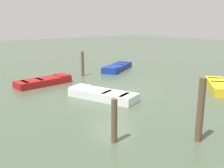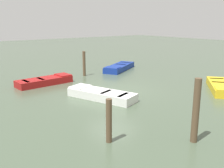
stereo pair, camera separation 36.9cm
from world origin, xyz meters
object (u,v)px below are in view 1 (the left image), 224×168
object	(u,v)px
rowboat_yellow	(219,86)
mooring_piling_mid_left	(114,121)
mooring_piling_near_right	(200,110)
rowboat_blue	(117,67)
rowboat_red	(44,81)
rowboat_white	(102,94)
mooring_piling_far_right	(83,64)

from	to	relation	value
rowboat_yellow	mooring_piling_mid_left	size ratio (longest dim) A/B	2.32
mooring_piling_near_right	mooring_piling_mid_left	world-z (taller)	mooring_piling_near_right
rowboat_blue	rowboat_red	size ratio (longest dim) A/B	1.14
rowboat_yellow	rowboat_red	size ratio (longest dim) A/B	0.98
rowboat_blue	rowboat_red	distance (m)	6.60
rowboat_white	rowboat_red	bearing A→B (deg)	-6.33
rowboat_blue	mooring_piling_near_right	distance (m)	12.50
rowboat_blue	rowboat_red	bearing A→B (deg)	-21.65
rowboat_blue	mooring_piling_mid_left	bearing A→B (deg)	19.85
rowboat_white	mooring_piling_far_right	bearing A→B (deg)	-42.39
mooring_piling_near_right	mooring_piling_mid_left	bearing A→B (deg)	-126.74
rowboat_blue	mooring_piling_near_right	world-z (taller)	mooring_piling_near_right
rowboat_blue	rowboat_white	bearing A→B (deg)	14.62
rowboat_yellow	rowboat_red	bearing A→B (deg)	-84.93
rowboat_yellow	rowboat_blue	distance (m)	8.11
mooring_piling_near_right	mooring_piling_far_right	distance (m)	11.12
rowboat_red	mooring_piling_far_right	size ratio (longest dim) A/B	1.98
mooring_piling_far_right	rowboat_blue	bearing A→B (deg)	93.47
rowboat_yellow	mooring_piling_far_right	distance (m)	8.85
mooring_piling_near_right	mooring_piling_mid_left	distance (m)	2.73
mooring_piling_mid_left	mooring_piling_far_right	size ratio (longest dim) A/B	0.84
mooring_piling_near_right	mooring_piling_far_right	world-z (taller)	mooring_piling_near_right
rowboat_yellow	mooring_piling_far_right	world-z (taller)	mooring_piling_far_right
mooring_piling_near_right	mooring_piling_mid_left	xyz separation A→B (m)	(-1.62, -2.17, -0.32)
rowboat_blue	mooring_piling_far_right	bearing A→B (deg)	-26.38
rowboat_red	mooring_piling_near_right	size ratio (longest dim) A/B	1.63
rowboat_white	rowboat_red	world-z (taller)	same
mooring_piling_near_right	rowboat_blue	bearing A→B (deg)	152.22
mooring_piling_far_right	rowboat_red	bearing A→B (deg)	-77.07
mooring_piling_far_right	rowboat_white	bearing A→B (deg)	-22.77
rowboat_blue	mooring_piling_near_right	xyz separation A→B (m)	(11.03, -5.81, 0.83)
mooring_piling_mid_left	rowboat_red	bearing A→B (deg)	170.30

